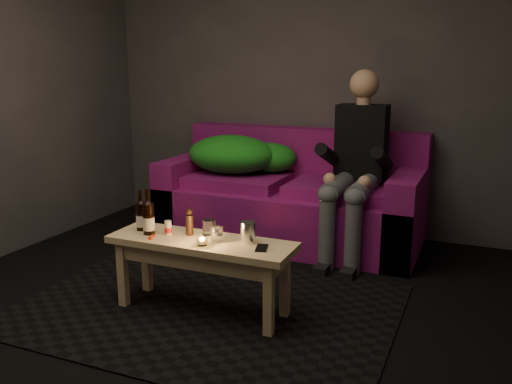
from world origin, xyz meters
TOP-DOWN VIEW (x-y plane):
  - floor at (0.00, 0.00)m, footprint 4.50×4.50m
  - room at (0.00, 0.47)m, footprint 4.50×4.50m
  - rug at (-0.03, 0.27)m, footprint 2.32×1.70m
  - sofa at (-0.02, 1.82)m, footprint 2.20×0.99m
  - green_blanket at (-0.53, 1.81)m, footprint 0.97×0.66m
  - person at (0.57, 1.64)m, footprint 0.40×0.91m
  - coffee_table at (-0.03, 0.22)m, footprint 1.16×0.38m
  - beer_bottle_a at (-0.47, 0.23)m, footprint 0.07×0.07m
  - beer_bottle_b at (-0.38, 0.18)m, footprint 0.07×0.07m
  - salt_shaker at (-0.26, 0.22)m, footprint 0.05×0.05m
  - pepper_mill at (-0.14, 0.27)m, footprint 0.06×0.06m
  - tumbler_back at (-0.03, 0.32)m, footprint 0.10×0.10m
  - tealight at (0.03, 0.13)m, footprint 0.06×0.06m
  - tumbler_front at (0.08, 0.22)m, footprint 0.08×0.08m
  - steel_cup at (0.25, 0.28)m, footprint 0.12×0.12m
  - smartphone at (0.37, 0.21)m, footprint 0.10×0.14m
  - red_lighter at (-0.32, 0.12)m, footprint 0.04×0.08m

SIDE VIEW (x-z plane):
  - floor at x=0.00m, z-range 0.00..0.00m
  - rug at x=-0.03m, z-range 0.00..0.01m
  - sofa at x=-0.02m, z-range -0.13..0.81m
  - coffee_table at x=-0.03m, z-range 0.15..0.63m
  - smartphone at x=0.37m, z-range 0.47..0.48m
  - red_lighter at x=-0.32m, z-range 0.47..0.49m
  - tealight at x=0.03m, z-range 0.47..0.52m
  - tumbler_front at x=0.08m, z-range 0.47..0.56m
  - salt_shaker at x=-0.26m, z-range 0.47..0.56m
  - tumbler_back at x=-0.03m, z-range 0.47..0.57m
  - steel_cup at x=0.25m, z-range 0.47..0.60m
  - pepper_mill at x=-0.14m, z-range 0.47..0.60m
  - beer_bottle_a at x=-0.47m, z-range 0.44..0.70m
  - beer_bottle_b at x=-0.38m, z-range 0.44..0.72m
  - green_blanket at x=-0.53m, z-range 0.55..0.88m
  - person at x=0.57m, z-range 0.03..1.49m
  - room at x=0.00m, z-range -0.61..3.89m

